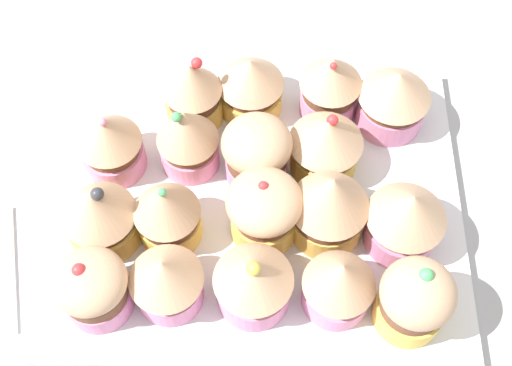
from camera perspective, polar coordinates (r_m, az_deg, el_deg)
The scene contains 20 objects.
ground_plane at distance 61.34cm, azimuth 0.00°, elevation -2.68°, with size 180.00×180.00×3.00cm, color #9E9EA3.
baking_tray at distance 59.48cm, azimuth 0.00°, elevation -1.75°, with size 35.75×29.40×1.20cm.
cupcake_0 at distance 53.58cm, azimuth -13.61°, elevation -8.62°, with size 5.72×5.72×6.47cm.
cupcake_1 at distance 52.49cm, azimuth -7.59°, elevation -8.13°, with size 5.85×5.85×6.55cm.
cupcake_2 at distance 51.92cm, azimuth -0.05°, elevation -8.32°, with size 6.23×6.23×7.11cm.
cupcake_3 at distance 52.19cm, azimuth 7.04°, elevation -8.44°, with size 5.67×5.67×6.86cm.
cupcake_4 at distance 52.55cm, azimuth 13.26°, elevation -9.59°, with size 5.70×5.70×7.61cm.
cupcake_5 at distance 55.66cm, azimuth -13.13°, elevation -2.59°, with size 6.10×6.10×7.53cm.
cupcake_6 at distance 54.64cm, azimuth -7.56°, elevation -2.44°, with size 5.48×5.48×7.56cm.
cupcake_7 at distance 54.38cm, azimuth 0.69°, elevation -2.32°, with size 6.21×6.21×7.13cm.
cupcake_8 at distance 54.23cm, azimuth 6.23°, elevation -1.88°, with size 6.48×6.48×8.20cm.
cupcake_9 at distance 55.13cm, azimuth 12.57°, elevation -2.89°, with size 6.53×6.53×7.27cm.
cupcake_10 at distance 59.23cm, azimuth -12.29°, elevation 3.37°, with size 5.64×5.64×7.17cm.
cupcake_11 at distance 58.09cm, azimuth -5.82°, elevation 3.83°, with size 5.42×5.42×7.75cm.
cupcake_12 at distance 57.20cm, azimuth 0.01°, elevation 2.58°, with size 6.02×6.02×6.92cm.
cupcake_13 at distance 58.17cm, azimuth 5.91°, elevation 3.32°, with size 6.47×6.47×6.97cm.
cupcake_14 at distance 61.08cm, azimuth -5.39°, elevation 7.66°, with size 5.36×5.36×7.63cm.
cupcake_15 at distance 61.80cm, azimuth -0.46°, elevation 8.33°, with size 6.13×6.13×6.53cm.
cupcake_16 at distance 61.68cm, azimuth 6.32°, elevation 8.25°, with size 5.68×5.68×7.39cm.
cupcake_17 at distance 61.99cm, azimuth 11.58°, elevation 7.07°, with size 6.57×6.57×6.70cm.
Camera 1 is at (0.64, -28.38, 52.87)cm, focal length 47.26 mm.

